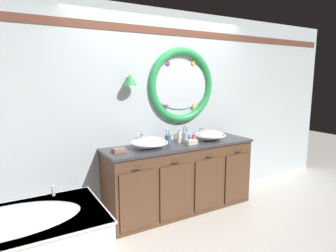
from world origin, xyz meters
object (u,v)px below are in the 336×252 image
object	(u,v)px
sink_basin_left	(149,143)
toothbrush_holder_right	(185,136)
sink_basin_right	(210,135)
bathtub	(8,244)
toiletry_basket	(191,141)
toothbrush_holder_left	(168,139)
folded_hand_towel	(119,150)
soap_dispenser	(179,137)

from	to	relation	value
sink_basin_left	toothbrush_holder_right	distance (m)	0.64
sink_basin_right	bathtub	bearing A→B (deg)	-171.63
toiletry_basket	sink_basin_left	bearing A→B (deg)	174.04
bathtub	toothbrush_holder_left	size ratio (longest dim) A/B	7.89
toiletry_basket	toothbrush_holder_left	bearing A→B (deg)	139.50
sink_basin_left	toiletry_basket	distance (m)	0.56
toothbrush_holder_left	folded_hand_towel	bearing A→B (deg)	-171.40
toothbrush_holder_left	toiletry_basket	bearing A→B (deg)	-40.50
soap_dispenser	folded_hand_towel	xyz separation A→B (m)	(-0.84, -0.04, -0.06)
sink_basin_right	soap_dispenser	world-z (taller)	soap_dispenser
toothbrush_holder_right	soap_dispenser	world-z (taller)	toothbrush_holder_right
sink_basin_left	sink_basin_right	xyz separation A→B (m)	(0.92, -0.00, -0.00)
sink_basin_left	folded_hand_towel	bearing A→B (deg)	176.08
sink_basin_left	folded_hand_towel	size ratio (longest dim) A/B	3.05
toothbrush_holder_left	toothbrush_holder_right	xyz separation A→B (m)	(0.29, 0.03, 0.00)
soap_dispenser	folded_hand_towel	world-z (taller)	soap_dispenser
sink_basin_right	folded_hand_towel	distance (m)	1.30
toothbrush_holder_left	folded_hand_towel	world-z (taller)	toothbrush_holder_left
toothbrush_holder_right	toiletry_basket	distance (m)	0.23
sink_basin_right	toothbrush_holder_right	size ratio (longest dim) A/B	2.03
sink_basin_right	sink_basin_left	bearing A→B (deg)	180.00
bathtub	toothbrush_holder_left	distance (m)	2.05
sink_basin_left	toothbrush_holder_left	size ratio (longest dim) A/B	2.15
bathtub	sink_basin_left	size ratio (longest dim) A/B	3.67
bathtub	toothbrush_holder_right	bearing A→B (deg)	13.57
bathtub	toiletry_basket	xyz separation A→B (m)	(2.11, 0.30, 0.61)
sink_basin_right	toothbrush_holder_left	bearing A→B (deg)	167.08
sink_basin_left	toothbrush_holder_left	world-z (taller)	toothbrush_holder_left
toothbrush_holder_left	sink_basin_right	bearing A→B (deg)	-12.92
sink_basin_left	sink_basin_right	world-z (taller)	sink_basin_left
toothbrush_holder_left	toothbrush_holder_right	distance (m)	0.29
bathtub	toothbrush_holder_right	distance (m)	2.32
sink_basin_right	toiletry_basket	distance (m)	0.36
toiletry_basket	toothbrush_holder_right	bearing A→B (deg)	74.18
toothbrush_holder_left	toiletry_basket	xyz separation A→B (m)	(0.23, -0.19, -0.02)
sink_basin_right	toothbrush_holder_left	world-z (taller)	toothbrush_holder_left
toothbrush_holder_right	bathtub	bearing A→B (deg)	-166.43
bathtub	sink_basin_right	xyz separation A→B (m)	(2.46, 0.36, 0.64)
soap_dispenser	toothbrush_holder_left	bearing A→B (deg)	152.62
folded_hand_towel	sink_basin_left	bearing A→B (deg)	-3.92
bathtub	folded_hand_towel	world-z (taller)	folded_hand_towel
bathtub	sink_basin_left	distance (m)	1.71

